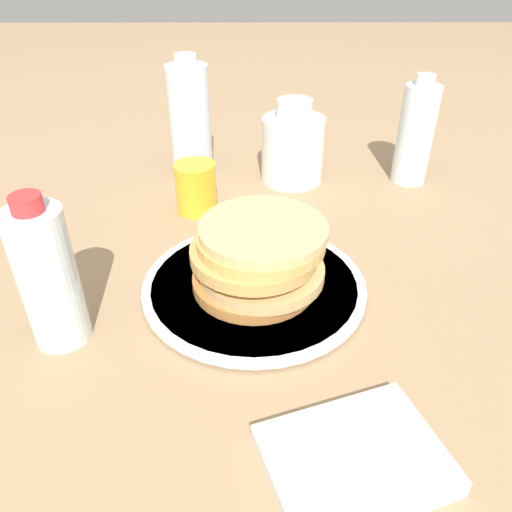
{
  "coord_description": "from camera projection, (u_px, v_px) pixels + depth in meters",
  "views": [
    {
      "loc": [
        -0.0,
        0.53,
        0.41
      ],
      "look_at": [
        -0.0,
        0.01,
        0.05
      ],
      "focal_mm": 35.0,
      "sensor_mm": 36.0,
      "label": 1
    }
  ],
  "objects": [
    {
      "name": "pancake_stack",
      "position": [
        257.0,
        256.0,
        0.62
      ],
      "size": [
        0.17,
        0.17,
        0.09
      ],
      "color": "#BF793A",
      "rests_on": "plate"
    },
    {
      "name": "plate",
      "position": [
        256.0,
        286.0,
        0.65
      ],
      "size": [
        0.29,
        0.29,
        0.01
      ],
      "color": "white",
      "rests_on": "ground_plane"
    },
    {
      "name": "water_bottle_near",
      "position": [
        414.0,
        134.0,
        0.88
      ],
      "size": [
        0.06,
        0.06,
        0.19
      ],
      "color": "silver",
      "rests_on": "ground_plane"
    },
    {
      "name": "cream_jug",
      "position": [
        291.0,
        147.0,
        0.9
      ],
      "size": [
        0.11,
        0.11,
        0.15
      ],
      "color": "white",
      "rests_on": "ground_plane"
    },
    {
      "name": "ground_plane",
      "position": [
        252.0,
        285.0,
        0.66
      ],
      "size": [
        4.0,
        4.0,
        0.0
      ],
      "primitive_type": "plane",
      "color": "#9E7F5B"
    },
    {
      "name": "juice_glass",
      "position": [
        194.0,
        188.0,
        0.81
      ],
      "size": [
        0.07,
        0.07,
        0.08
      ],
      "color": "yellow",
      "rests_on": "ground_plane"
    },
    {
      "name": "napkin",
      "position": [
        351.0,
        460.0,
        0.44
      ],
      "size": [
        0.18,
        0.16,
        0.02
      ],
      "color": "white",
      "rests_on": "ground_plane"
    },
    {
      "name": "water_bottle_far",
      "position": [
        45.0,
        277.0,
        0.54
      ],
      "size": [
        0.06,
        0.06,
        0.18
      ],
      "color": "silver",
      "rests_on": "ground_plane"
    },
    {
      "name": "water_bottle_mid",
      "position": [
        189.0,
        122.0,
        0.89
      ],
      "size": [
        0.07,
        0.07,
        0.22
      ],
      "color": "silver",
      "rests_on": "ground_plane"
    }
  ]
}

